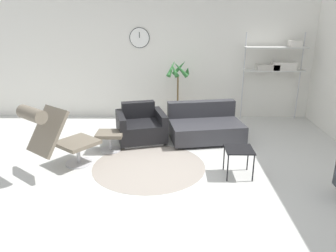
% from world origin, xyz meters
% --- Properties ---
extents(ground_plane, '(12.00, 12.00, 0.00)m').
position_xyz_m(ground_plane, '(0.00, 0.00, 0.00)').
color(ground_plane, silver).
extents(wall_back, '(12.00, 0.09, 2.80)m').
position_xyz_m(wall_back, '(-0.00, 2.73, 1.40)').
color(wall_back, silver).
rests_on(wall_back, ground_plane).
extents(round_rug, '(1.81, 1.81, 0.01)m').
position_xyz_m(round_rug, '(-0.25, -0.02, 0.00)').
color(round_rug, gray).
rests_on(round_rug, ground_plane).
extents(lounge_chair, '(1.08, 1.17, 1.10)m').
position_xyz_m(lounge_chair, '(-1.63, -0.22, 0.64)').
color(lounge_chair, '#BCBCC1').
rests_on(lounge_chair, ground_plane).
extents(ottoman, '(0.46, 0.39, 0.35)m').
position_xyz_m(ottoman, '(-0.98, 0.60, 0.25)').
color(ottoman, '#BCBCC1').
rests_on(ottoman, ground_plane).
extents(armchair_red, '(1.05, 1.00, 0.71)m').
position_xyz_m(armchair_red, '(-0.48, 1.10, 0.27)').
color(armchair_red, silver).
rests_on(armchair_red, ground_plane).
extents(couch_low, '(1.49, 1.15, 0.68)m').
position_xyz_m(couch_low, '(0.75, 1.22, 0.24)').
color(couch_low, black).
rests_on(couch_low, ground_plane).
extents(side_table, '(0.41, 0.41, 0.44)m').
position_xyz_m(side_table, '(1.12, -0.31, 0.39)').
color(side_table, black).
rests_on(side_table, ground_plane).
extents(potted_plant, '(0.52, 0.50, 1.41)m').
position_xyz_m(potted_plant, '(0.25, 2.27, 0.68)').
color(potted_plant, brown).
rests_on(potted_plant, ground_plane).
extents(shelf_unit, '(1.32, 0.28, 1.95)m').
position_xyz_m(shelf_unit, '(2.43, 2.45, 1.32)').
color(shelf_unit, '#BCBCC1').
rests_on(shelf_unit, ground_plane).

